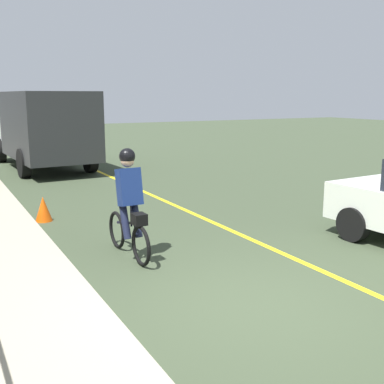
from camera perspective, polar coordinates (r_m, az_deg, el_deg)
ground_plane at (r=6.38m, az=8.04°, el=-13.30°), size 80.00×80.00×0.00m
lane_line_centre at (r=7.38m, az=18.27°, el=-10.27°), size 36.00×0.12×0.01m
cyclist_lead at (r=7.90m, az=-7.45°, el=-1.45°), size 1.71×0.37×1.83m
box_truck_background at (r=18.56m, az=-17.26°, el=7.47°), size 6.80×2.75×2.78m
traffic_cone_near at (r=10.77m, az=-17.19°, el=-1.92°), size 0.36×0.36×0.54m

